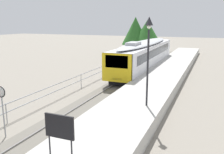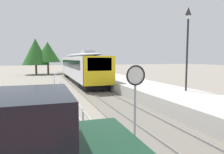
# 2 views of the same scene
# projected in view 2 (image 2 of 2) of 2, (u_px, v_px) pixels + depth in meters

# --- Properties ---
(ground_plane) EXTENTS (160.00, 160.00, 0.00)m
(ground_plane) POSITION_uv_depth(u_px,v_px,m) (64.00, 95.00, 16.52)
(ground_plane) COLOR gray
(track_rails) EXTENTS (3.20, 60.00, 0.14)m
(track_rails) POSITION_uv_depth(u_px,v_px,m) (99.00, 92.00, 17.50)
(track_rails) COLOR #6B665B
(track_rails) RESTS_ON ground
(commuter_train) EXTENTS (2.82, 19.21, 3.74)m
(commuter_train) POSITION_uv_depth(u_px,v_px,m) (80.00, 65.00, 25.79)
(commuter_train) COLOR silver
(commuter_train) RESTS_ON track_rails
(station_platform) EXTENTS (3.90, 60.00, 0.90)m
(station_platform) POSITION_uv_depth(u_px,v_px,m) (132.00, 86.00, 18.53)
(station_platform) COLOR #B7B5AD
(station_platform) RESTS_ON ground
(platform_lamp_mid_platform) EXTENTS (0.34, 0.34, 5.35)m
(platform_lamp_mid_platform) POSITION_uv_depth(u_px,v_px,m) (188.00, 33.00, 12.68)
(platform_lamp_mid_platform) COLOR #232328
(platform_lamp_mid_platform) RESTS_ON station_platform
(speed_limit_sign) EXTENTS (0.61, 0.10, 2.81)m
(speed_limit_sign) POSITION_uv_depth(u_px,v_px,m) (135.00, 88.00, 5.89)
(speed_limit_sign) COLOR #9EA0A5
(speed_limit_sign) RESTS_ON ground
(carpark_fence) EXTENTS (0.06, 36.06, 1.25)m
(carpark_fence) POSITION_uv_depth(u_px,v_px,m) (83.00, 118.00, 6.94)
(carpark_fence) COLOR #9EA0A5
(carpark_fence) RESTS_ON ground
(tree_behind_carpark) EXTENTS (4.81, 4.81, 6.24)m
(tree_behind_carpark) POSITION_uv_depth(u_px,v_px,m) (48.00, 52.00, 38.28)
(tree_behind_carpark) COLOR brown
(tree_behind_carpark) RESTS_ON ground
(tree_behind_station_far) EXTENTS (4.95, 4.95, 6.79)m
(tree_behind_station_far) POSITION_uv_depth(u_px,v_px,m) (36.00, 52.00, 37.50)
(tree_behind_station_far) COLOR brown
(tree_behind_station_far) RESTS_ON ground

